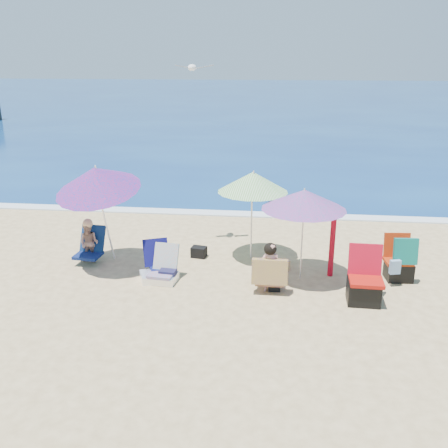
# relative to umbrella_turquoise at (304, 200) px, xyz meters

# --- Properties ---
(ground) EXTENTS (120.00, 120.00, 0.00)m
(ground) POSITION_rel_umbrella_turquoise_xyz_m (-1.30, -0.90, -1.70)
(ground) COLOR #D8BC84
(ground) RESTS_ON ground
(sea) EXTENTS (120.00, 80.00, 0.12)m
(sea) POSITION_rel_umbrella_turquoise_xyz_m (-1.30, 44.10, -1.75)
(sea) COLOR navy
(sea) RESTS_ON ground
(foam) EXTENTS (120.00, 0.50, 0.04)m
(foam) POSITION_rel_umbrella_turquoise_xyz_m (-1.30, 4.20, -1.68)
(foam) COLOR white
(foam) RESTS_ON ground
(umbrella_turquoise) EXTENTS (1.97, 1.97, 1.94)m
(umbrella_turquoise) POSITION_rel_umbrella_turquoise_xyz_m (0.00, 0.00, 0.00)
(umbrella_turquoise) COLOR silver
(umbrella_turquoise) RESTS_ON ground
(umbrella_striped) EXTENTS (1.90, 1.90, 2.05)m
(umbrella_striped) POSITION_rel_umbrella_turquoise_xyz_m (-1.06, 0.96, 0.09)
(umbrella_striped) COLOR white
(umbrella_striped) RESTS_ON ground
(umbrella_blue) EXTENTS (2.17, 2.22, 2.43)m
(umbrella_blue) POSITION_rel_umbrella_turquoise_xyz_m (-4.24, 0.07, 0.28)
(umbrella_blue) COLOR white
(umbrella_blue) RESTS_ON ground
(furled_umbrella) EXTENTS (0.24, 0.19, 1.48)m
(furled_umbrella) POSITION_rel_umbrella_turquoise_xyz_m (0.62, 0.23, -0.89)
(furled_umbrella) COLOR #A90C1C
(furled_umbrella) RESTS_ON ground
(chair_navy) EXTENTS (0.78, 0.93, 0.74)m
(chair_navy) POSITION_rel_umbrella_turquoise_xyz_m (-2.98, -0.27, -1.51)
(chair_navy) COLOR #0D154E
(chair_navy) RESTS_ON ground
(chair_rainbow) EXTENTS (0.60, 0.70, 0.73)m
(chair_rainbow) POSITION_rel_umbrella_turquoise_xyz_m (-2.78, -0.42, -1.51)
(chair_rainbow) COLOR #C54554
(chair_rainbow) RESTS_ON ground
(camp_chair_left) EXTENTS (0.64, 0.66, 1.07)m
(camp_chair_left) POSITION_rel_umbrella_turquoise_xyz_m (1.14, -0.90, -1.38)
(camp_chair_left) COLOR #AB140C
(camp_chair_left) RESTS_ON ground
(camp_chair_right) EXTENTS (0.60, 0.76, 0.98)m
(camp_chair_right) POSITION_rel_umbrella_turquoise_xyz_m (2.00, 0.16, -1.35)
(camp_chair_right) COLOR #A52B0B
(camp_chair_right) RESTS_ON ground
(person_center) EXTENTS (0.69, 0.56, 1.01)m
(person_center) POSITION_rel_umbrella_turquoise_xyz_m (-0.62, -0.68, -1.22)
(person_center) COLOR tan
(person_center) RESTS_ON ground
(person_left) EXTENTS (0.61, 0.74, 1.01)m
(person_left) POSITION_rel_umbrella_turquoise_xyz_m (-4.64, 0.38, -1.25)
(person_left) COLOR tan
(person_left) RESTS_ON ground
(bag_navy_a) EXTENTS (0.36, 0.28, 0.26)m
(bag_navy_a) POSITION_rel_umbrella_turquoise_xyz_m (-2.69, -0.45, -1.57)
(bag_navy_a) COLOR #1D1C3D
(bag_navy_a) RESTS_ON ground
(bag_black_a) EXTENTS (0.37, 0.30, 0.24)m
(bag_black_a) POSITION_rel_umbrella_turquoise_xyz_m (-2.27, 0.92, -1.58)
(bag_black_a) COLOR black
(bag_black_a) RESTS_ON ground
(bag_tan) EXTENTS (0.27, 0.19, 0.22)m
(bag_tan) POSITION_rel_umbrella_turquoise_xyz_m (-0.33, 0.46, -1.59)
(bag_tan) COLOR tan
(bag_tan) RESTS_ON ground
(bag_black_b) EXTENTS (0.24, 0.17, 0.18)m
(bag_black_b) POSITION_rel_umbrella_turquoise_xyz_m (-0.52, -0.63, -1.62)
(bag_black_b) COLOR black
(bag_black_b) RESTS_ON ground
(seagull) EXTENTS (0.85, 0.41, 0.14)m
(seagull) POSITION_rel_umbrella_turquoise_xyz_m (-2.48, 1.75, 2.44)
(seagull) COLOR white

